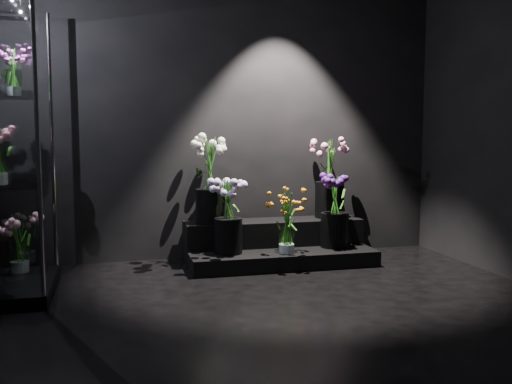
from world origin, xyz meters
name	(u,v)px	position (x,y,z in m)	size (l,w,h in m)	color
floor	(290,327)	(0.00, 0.00, 0.00)	(4.00, 4.00, 0.00)	black
wall_back	(224,104)	(0.00, 2.00, 1.40)	(4.00, 4.00, 0.00)	black
display_riser	(276,245)	(0.40, 1.68, 0.15)	(1.60, 0.71, 0.36)	black
display_case	(6,150)	(-1.70, 1.14, 1.02)	(0.56, 0.93, 2.04)	black
bouquet_orange_bells	(287,221)	(0.41, 1.39, 0.41)	(0.32, 0.32, 0.53)	white
bouquet_lilac	(228,211)	(-0.07, 1.50, 0.49)	(0.34, 0.34, 0.62)	black
bouquet_purple	(335,207)	(0.89, 1.53, 0.49)	(0.31, 0.31, 0.66)	black
bouquet_cream_roses	(210,174)	(-0.18, 1.75, 0.79)	(0.54, 0.54, 0.75)	black
bouquet_pink_roses	(330,175)	(0.95, 1.81, 0.75)	(0.41, 0.41, 0.72)	black
bouquet_case_magenta	(13,71)	(-1.66, 1.31, 1.58)	(0.25, 0.25, 0.34)	white
bouquet_case_base_pink	(19,242)	(-1.69, 1.40, 0.32)	(0.33, 0.33, 0.44)	white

